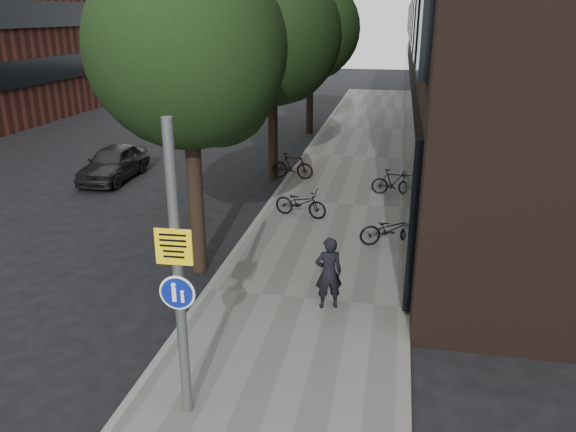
% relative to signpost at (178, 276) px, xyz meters
% --- Properties ---
extents(ground, '(120.00, 120.00, 0.00)m').
position_rel_signpost_xyz_m(ground, '(0.97, 0.67, -2.46)').
color(ground, black).
rests_on(ground, ground).
extents(sidewalk, '(4.50, 60.00, 0.12)m').
position_rel_signpost_xyz_m(sidewalk, '(1.22, 10.67, -2.40)').
color(sidewalk, '#63605B').
rests_on(sidewalk, ground).
extents(curb_edge, '(0.15, 60.00, 0.13)m').
position_rel_signpost_xyz_m(curb_edge, '(-1.03, 10.67, -2.39)').
color(curb_edge, slate).
rests_on(curb_edge, ground).
extents(street_tree_near, '(4.40, 4.40, 7.50)m').
position_rel_signpost_xyz_m(street_tree_near, '(-1.56, 5.31, 2.65)').
color(street_tree_near, black).
rests_on(street_tree_near, ground).
extents(street_tree_mid, '(5.00, 5.00, 7.80)m').
position_rel_signpost_xyz_m(street_tree_mid, '(-1.56, 13.81, 2.66)').
color(street_tree_mid, black).
rests_on(street_tree_mid, ground).
extents(street_tree_far, '(5.00, 5.00, 7.80)m').
position_rel_signpost_xyz_m(street_tree_far, '(-1.56, 22.81, 2.66)').
color(street_tree_far, black).
rests_on(street_tree_far, ground).
extents(signpost, '(0.54, 0.15, 4.63)m').
position_rel_signpost_xyz_m(signpost, '(0.00, 0.00, 0.00)').
color(signpost, '#595B5E').
rests_on(signpost, sidewalk).
extents(pedestrian, '(0.67, 0.54, 1.59)m').
position_rel_signpost_xyz_m(pedestrian, '(1.75, 3.72, -1.54)').
color(pedestrian, black).
rests_on(pedestrian, sidewalk).
extents(parked_bike_facade_near, '(1.77, 1.02, 0.88)m').
position_rel_signpost_xyz_m(parked_bike_facade_near, '(2.97, 7.45, -1.90)').
color(parked_bike_facade_near, black).
rests_on(parked_bike_facade_near, sidewalk).
extents(parked_bike_facade_far, '(1.51, 0.49, 0.89)m').
position_rel_signpost_xyz_m(parked_bike_facade_far, '(2.97, 11.97, -1.89)').
color(parked_bike_facade_far, black).
rests_on(parked_bike_facade_far, sidewalk).
extents(parked_bike_curb_near, '(1.77, 0.96, 0.88)m').
position_rel_signpost_xyz_m(parked_bike_curb_near, '(0.22, 9.21, -1.90)').
color(parked_bike_curb_near, black).
rests_on(parked_bike_curb_near, sidewalk).
extents(parked_bike_curb_far, '(1.66, 0.60, 0.98)m').
position_rel_signpost_xyz_m(parked_bike_curb_far, '(-0.83, 13.35, -1.85)').
color(parked_bike_curb_far, black).
rests_on(parked_bike_curb_far, sidewalk).
extents(parked_car_near, '(1.62, 3.88, 1.31)m').
position_rel_signpost_xyz_m(parked_car_near, '(-7.58, 12.32, -1.80)').
color(parked_car_near, black).
rests_on(parked_car_near, ground).
extents(parked_car_mid, '(1.41, 3.42, 1.10)m').
position_rel_signpost_xyz_m(parked_car_mid, '(-7.42, 20.50, -1.91)').
color(parked_car_mid, '#5C1A1B').
rests_on(parked_car_mid, ground).
extents(parked_car_far, '(2.02, 4.05, 1.13)m').
position_rel_signpost_xyz_m(parked_car_far, '(-6.88, 30.07, -1.89)').
color(parked_car_far, black).
rests_on(parked_car_far, ground).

